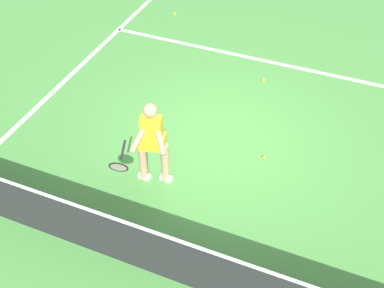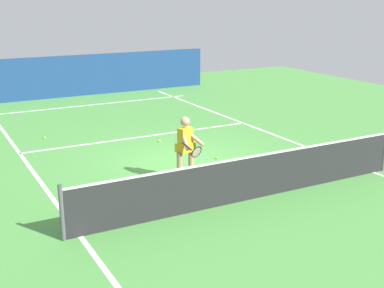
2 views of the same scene
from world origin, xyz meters
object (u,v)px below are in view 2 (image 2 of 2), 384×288
Objects in this scene: tennis_player at (186,147)px; tennis_ball_mid at (217,158)px; tennis_ball_far at (45,138)px; tennis_ball_near at (159,141)px.

tennis_ball_mid is (-1.54, -1.17, -0.81)m from tennis_player.
tennis_ball_near is at bearing 145.75° from tennis_ball_far.
tennis_player is 23.48× the size of tennis_ball_near.
tennis_ball_near is 2.31m from tennis_ball_mid.
tennis_ball_mid is 5.50m from tennis_ball_far.
tennis_player is at bearing 75.19° from tennis_ball_near.
tennis_player reaches higher than tennis_ball_near.
tennis_ball_far is at bearing -69.49° from tennis_player.
tennis_ball_far is at bearing -34.25° from tennis_ball_near.
tennis_ball_near is at bearing -104.81° from tennis_player.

